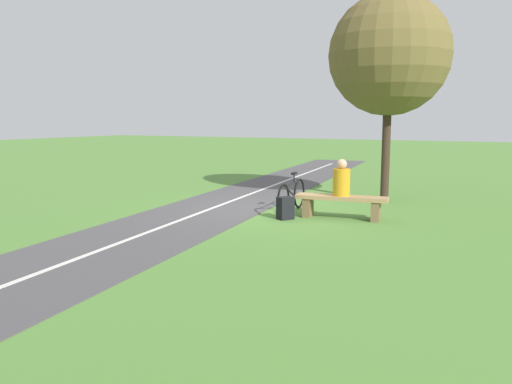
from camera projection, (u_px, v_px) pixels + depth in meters
ground_plane at (272, 209)px, 11.68m from camera, size 80.00×80.00×0.00m
paved_path at (125, 241)px, 8.53m from camera, size 6.23×36.06×0.02m
path_centre_line at (125, 241)px, 8.52m from camera, size 3.45×31.83×0.00m
bench at (341, 203)px, 10.47m from camera, size 1.92×0.65×0.48m
person_seated at (342, 180)px, 10.41m from camera, size 0.39×0.39×0.76m
bicycle at (292, 195)px, 11.25m from camera, size 0.14×1.72×0.87m
backpack at (285, 208)px, 10.43m from camera, size 0.37×0.39×0.46m
tree_mid_field at (389, 55)px, 12.34m from camera, size 2.96×2.96×5.07m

